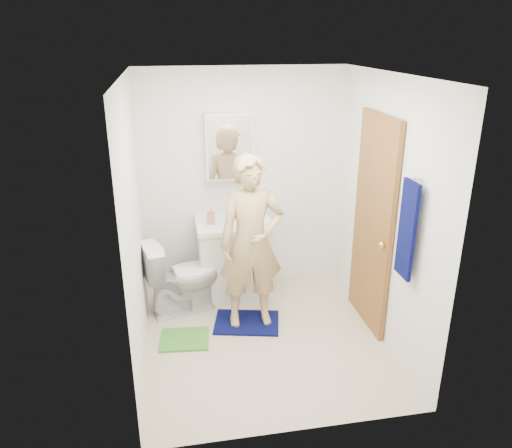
{
  "coord_description": "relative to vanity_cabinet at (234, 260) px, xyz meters",
  "views": [
    {
      "loc": [
        -0.8,
        -3.94,
        2.7
      ],
      "look_at": [
        -0.03,
        0.25,
        1.06
      ],
      "focal_mm": 35.0,
      "sensor_mm": 36.0,
      "label": 1
    }
  ],
  "objects": [
    {
      "name": "green_rug",
      "position": [
        -0.59,
        -0.82,
        -0.39
      ],
      "size": [
        0.48,
        0.42,
        0.02
      ],
      "primitive_type": "cube",
      "rotation": [
        0.0,
        0.0,
        -0.1
      ],
      "color": "green",
      "rests_on": "floor"
    },
    {
      "name": "wall_right",
      "position": [
        1.26,
        -0.91,
        0.8
      ],
      "size": [
        0.02,
        2.4,
        2.4
      ],
      "primitive_type": "cube",
      "color": "white",
      "rests_on": "ground"
    },
    {
      "name": "countertop",
      "position": [
        0.0,
        0.0,
        0.43
      ],
      "size": [
        0.79,
        0.59,
        0.05
      ],
      "primitive_type": "cube",
      "color": "white",
      "rests_on": "vanity_cabinet"
    },
    {
      "name": "toilet",
      "position": [
        -0.57,
        -0.26,
        -0.01
      ],
      "size": [
        0.85,
        0.6,
        0.78
      ],
      "primitive_type": "imported",
      "rotation": [
        0.0,
        0.0,
        1.81
      ],
      "color": "white",
      "rests_on": "floor"
    },
    {
      "name": "man",
      "position": [
        0.08,
        -0.63,
        0.46
      ],
      "size": [
        0.62,
        0.41,
        1.68
      ],
      "primitive_type": "imported",
      "rotation": [
        0.0,
        0.0,
        0.0
      ],
      "color": "tan",
      "rests_on": "bath_mat"
    },
    {
      "name": "wall_left",
      "position": [
        -0.96,
        -0.91,
        0.8
      ],
      "size": [
        0.02,
        2.4,
        2.4
      ],
      "primitive_type": "cube",
      "color": "white",
      "rests_on": "ground"
    },
    {
      "name": "door",
      "position": [
        1.22,
        -0.76,
        0.62
      ],
      "size": [
        0.05,
        0.8,
        2.05
      ],
      "primitive_type": "cube",
      "color": "#99622A",
      "rests_on": "ground"
    },
    {
      "name": "towel",
      "position": [
        1.18,
        -1.48,
        0.85
      ],
      "size": [
        0.03,
        0.24,
        0.8
      ],
      "primitive_type": "cube",
      "color": "#070C45",
      "rests_on": "wall_right"
    },
    {
      "name": "medicine_cabinet",
      "position": [
        0.0,
        0.22,
        1.2
      ],
      "size": [
        0.5,
        0.12,
        0.7
      ],
      "primitive_type": "cube",
      "color": "white",
      "rests_on": "wall_back"
    },
    {
      "name": "towel_hook",
      "position": [
        1.22,
        -1.48,
        1.27
      ],
      "size": [
        0.06,
        0.02,
        0.02
      ],
      "primitive_type": "cylinder",
      "rotation": [
        0.0,
        1.57,
        0.0
      ],
      "color": "silver",
      "rests_on": "wall_right"
    },
    {
      "name": "floor",
      "position": [
        0.15,
        -0.91,
        -0.41
      ],
      "size": [
        2.2,
        2.4,
        0.02
      ],
      "primitive_type": "cube",
      "color": "beige",
      "rests_on": "ground"
    },
    {
      "name": "wall_front",
      "position": [
        0.15,
        -2.12,
        0.8
      ],
      "size": [
        2.2,
        0.02,
        2.4
      ],
      "primitive_type": "cube",
      "color": "white",
      "rests_on": "ground"
    },
    {
      "name": "bath_mat",
      "position": [
        0.03,
        -0.64,
        -0.39
      ],
      "size": [
        0.71,
        0.58,
        0.02
      ],
      "primitive_type": "cube",
      "rotation": [
        0.0,
        0.0,
        -0.22
      ],
      "color": "#070C45",
      "rests_on": "floor"
    },
    {
      "name": "ceiling",
      "position": [
        0.15,
        -0.91,
        2.01
      ],
      "size": [
        2.2,
        2.4,
        0.02
      ],
      "primitive_type": "cube",
      "color": "white",
      "rests_on": "ground"
    },
    {
      "name": "soap_dispenser",
      "position": [
        -0.24,
        -0.02,
        0.54
      ],
      "size": [
        0.09,
        0.09,
        0.17
      ],
      "primitive_type": "imported",
      "rotation": [
        0.0,
        0.0,
        -0.19
      ],
      "color": "tan",
      "rests_on": "countertop"
    },
    {
      "name": "mirror_panel",
      "position": [
        0.0,
        0.16,
        1.2
      ],
      "size": [
        0.46,
        0.01,
        0.66
      ],
      "primitive_type": "cube",
      "color": "white",
      "rests_on": "wall_back"
    },
    {
      "name": "door_knob",
      "position": [
        1.18,
        -1.08,
        0.55
      ],
      "size": [
        0.07,
        0.07,
        0.07
      ],
      "primitive_type": "sphere",
      "color": "gold",
      "rests_on": "door"
    },
    {
      "name": "faucet",
      "position": [
        0.0,
        0.18,
        0.51
      ],
      "size": [
        0.03,
        0.03,
        0.12
      ],
      "primitive_type": "cylinder",
      "color": "silver",
      "rests_on": "countertop"
    },
    {
      "name": "sink_basin",
      "position": [
        0.0,
        0.0,
        0.44
      ],
      "size": [
        0.4,
        0.4,
        0.03
      ],
      "primitive_type": "cylinder",
      "color": "white",
      "rests_on": "countertop"
    },
    {
      "name": "toothbrush_cup",
      "position": [
        0.16,
        0.07,
        0.5
      ],
      "size": [
        0.17,
        0.17,
        0.1
      ],
      "primitive_type": "imported",
      "rotation": [
        0.0,
        0.0,
        -0.41
      ],
      "color": "#773D87",
      "rests_on": "countertop"
    },
    {
      "name": "wall_back",
      "position": [
        0.15,
        0.3,
        0.8
      ],
      "size": [
        2.2,
        0.02,
        2.4
      ],
      "primitive_type": "cube",
      "color": "white",
      "rests_on": "ground"
    },
    {
      "name": "vanity_cabinet",
      "position": [
        0.0,
        0.0,
        0.0
      ],
      "size": [
        0.75,
        0.55,
        0.8
      ],
      "primitive_type": "cube",
      "color": "white",
      "rests_on": "floor"
    }
  ]
}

